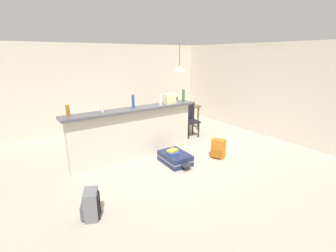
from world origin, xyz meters
The scene contains 19 objects.
ground_plane centered at (0.00, 0.00, -0.03)m, with size 13.00×13.00×0.05m, color #ADA393.
wall_back centered at (0.00, 3.05, 1.25)m, with size 6.60×0.10×2.50m, color beige.
wall_right centered at (3.05, 0.30, 1.25)m, with size 0.10×6.00×2.50m, color beige.
partition_half_wall centered at (-0.69, 0.41, 0.53)m, with size 2.80×0.20×1.07m, color beige.
bar_countertop centered at (-0.69, 0.41, 1.09)m, with size 2.96×0.40×0.05m, color #4C4C51.
bottle_amber centered at (-1.98, 0.50, 1.22)m, with size 0.07×0.07×0.21m, color #9E661E.
bottle_white centered at (-1.35, 0.44, 1.24)m, with size 0.06×0.06×0.24m, color silver.
bottle_blue centered at (-0.68, 0.45, 1.25)m, with size 0.06×0.06×0.27m, color #284C89.
bottle_clear centered at (-0.07, 0.33, 1.24)m, with size 0.07×0.07×0.24m, color silver.
bottle_green centered at (0.59, 0.35, 1.27)m, with size 0.06×0.06×0.30m, color #2D6B38.
grocery_bag centered at (0.21, 0.39, 1.23)m, with size 0.26×0.18×0.22m, color beige.
dining_table centered at (1.31, 1.49, 0.65)m, with size 1.10×0.80×0.74m.
dining_chair_near_partition centered at (1.25, 0.89, 0.52)m, with size 0.47×0.47×0.93m.
dining_chair_far_side centered at (1.37, 1.98, 0.52)m, with size 0.47×0.47×0.93m.
pendant_lamp centered at (1.32, 1.48, 1.81)m, with size 0.34×0.34×0.81m.
suitcase_flat_navy centered at (-0.14, -0.32, 0.11)m, with size 0.53×0.84×0.22m.
backpack_grey centered at (-2.16, -1.08, 0.20)m, with size 0.31×0.33×0.42m.
backpack_orange centered at (0.80, -0.63, 0.20)m, with size 0.31×0.33×0.42m.
book_stack centered at (-0.18, -0.29, 0.25)m, with size 0.27×0.25×0.07m.
Camera 1 is at (-2.94, -4.06, 2.21)m, focal length 25.86 mm.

